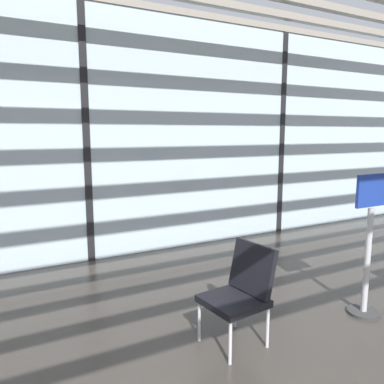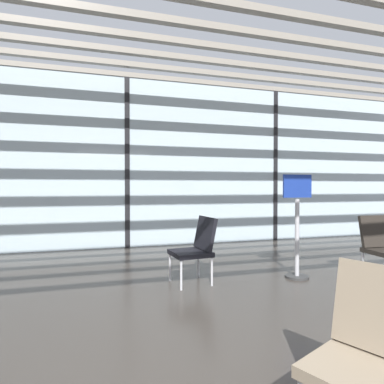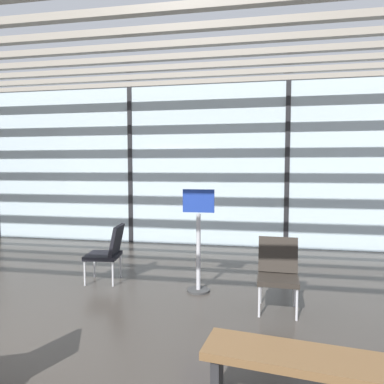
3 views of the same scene
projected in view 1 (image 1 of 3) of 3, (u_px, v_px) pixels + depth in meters
name	position (u px, v px, depth m)	size (l,w,h in m)	color
glass_curtain_wall	(86.00, 136.00, 5.21)	(14.00, 0.08, 3.56)	silver
window_mullion_1	(86.00, 136.00, 5.21)	(0.10, 0.12, 3.56)	black
window_mullion_2	(280.00, 135.00, 6.83)	(0.10, 0.12, 3.56)	black
lounge_chair_2	(241.00, 288.00, 3.27)	(0.58, 0.54, 0.87)	black
info_sign	(368.00, 250.00, 3.74)	(0.44, 0.32, 1.44)	#333333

